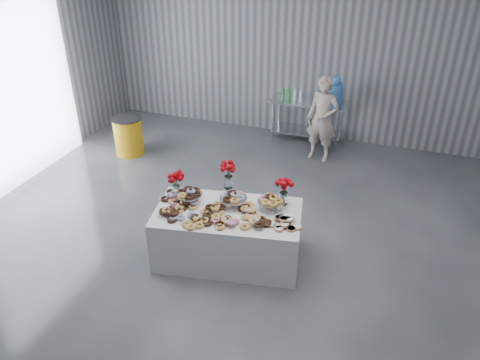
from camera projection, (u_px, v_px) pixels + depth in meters
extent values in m
plane|color=#35373C|center=(212.00, 258.00, 6.44)|extent=(9.00, 9.00, 0.00)
cube|color=gray|center=(297.00, 38.00, 9.12)|extent=(8.00, 0.04, 4.00)
cube|color=white|center=(10.00, 98.00, 7.64)|extent=(0.05, 3.00, 3.00)
cube|color=silver|center=(228.00, 235.00, 6.27)|extent=(2.05, 1.32, 0.75)
cube|color=silver|center=(308.00, 102.00, 9.23)|extent=(1.50, 0.60, 0.04)
cube|color=silver|center=(306.00, 131.00, 9.55)|extent=(1.40, 0.55, 0.03)
cylinder|color=silver|center=(273.00, 123.00, 9.44)|extent=(0.04, 0.04, 0.86)
cylinder|color=silver|center=(337.00, 132.00, 9.07)|extent=(0.04, 0.04, 0.86)
cylinder|color=silver|center=(279.00, 114.00, 9.85)|extent=(0.04, 0.04, 0.86)
cylinder|color=silver|center=(341.00, 122.00, 9.48)|extent=(0.04, 0.04, 0.86)
cylinder|color=silver|center=(189.00, 198.00, 6.25)|extent=(0.06, 0.06, 0.12)
cylinder|color=silver|center=(189.00, 194.00, 6.22)|extent=(0.36, 0.36, 0.01)
cylinder|color=silver|center=(233.00, 202.00, 6.17)|extent=(0.06, 0.06, 0.12)
cylinder|color=silver|center=(233.00, 198.00, 6.14)|extent=(0.36, 0.36, 0.01)
cylinder|color=silver|center=(271.00, 205.00, 6.10)|extent=(0.06, 0.06, 0.12)
cylinder|color=silver|center=(271.00, 201.00, 6.07)|extent=(0.36, 0.36, 0.01)
cylinder|color=white|center=(177.00, 191.00, 6.35)|extent=(0.11, 0.11, 0.18)
cylinder|color=#1E5919|center=(176.00, 183.00, 6.29)|extent=(0.04, 0.04, 0.18)
cylinder|color=white|center=(284.00, 198.00, 6.19)|extent=(0.11, 0.11, 0.18)
cylinder|color=#1E5919|center=(284.00, 190.00, 6.13)|extent=(0.04, 0.04, 0.18)
cylinder|color=silver|center=(229.00, 193.00, 6.35)|extent=(0.14, 0.14, 0.15)
cylinder|color=white|center=(228.00, 182.00, 6.27)|extent=(0.11, 0.11, 0.18)
cylinder|color=#1E5919|center=(228.00, 174.00, 6.20)|extent=(0.04, 0.04, 0.18)
cylinder|color=#458EEB|center=(335.00, 94.00, 8.98)|extent=(0.28, 0.28, 0.40)
sphere|color=#458EEB|center=(336.00, 81.00, 8.85)|extent=(0.20, 0.20, 0.20)
imported|color=#CC8C93|center=(322.00, 119.00, 8.65)|extent=(0.64, 0.48, 1.61)
cylinder|color=orange|center=(128.00, 136.00, 9.05)|extent=(0.54, 0.54, 0.73)
cylinder|color=black|center=(126.00, 118.00, 8.86)|extent=(0.58, 0.58, 0.02)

